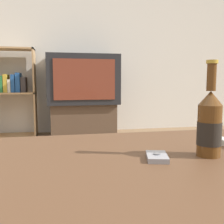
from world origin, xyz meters
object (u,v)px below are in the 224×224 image
tv_stand (83,119)px  cell_phone (157,157)px  beer_bottle (209,124)px  bookshelf (13,90)px  television (83,80)px

tv_stand → cell_phone: (-0.04, -2.71, 0.28)m
beer_bottle → cell_phone: size_ratio=2.72×
bookshelf → tv_stand: bearing=-5.2°
beer_bottle → cell_phone: 0.18m
television → cell_phone: (-0.04, -2.70, -0.23)m
television → bookshelf: (-0.86, 0.08, -0.12)m
tv_stand → bookshelf: (-0.86, 0.08, 0.39)m
tv_stand → cell_phone: size_ratio=8.02×
cell_phone → bookshelf: bearing=121.1°
bookshelf → beer_bottle: bookshelf is taller
television → cell_phone: bearing=-90.9°
television → cell_phone: size_ratio=8.72×
bookshelf → beer_bottle: size_ratio=3.99×
tv_stand → television: television is taller
beer_bottle → bookshelf: bearing=109.4°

